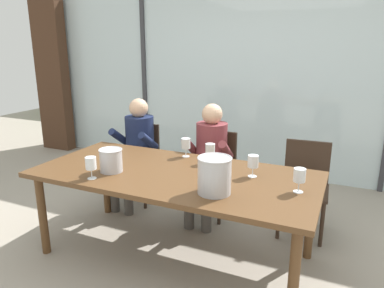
{
  "coord_description": "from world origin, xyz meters",
  "views": [
    {
      "loc": [
        1.26,
        -2.42,
        1.75
      ],
      "look_at": [
        0.0,
        0.35,
        0.91
      ],
      "focal_mm": 33.34,
      "sensor_mm": 36.0,
      "label": 1
    }
  ],
  "objects_px": {
    "ice_bucket_primary": "(111,160)",
    "wine_glass_spare_empty": "(299,176)",
    "person_maroon_top": "(209,155)",
    "wine_glass_by_left_taster": "(253,162)",
    "chair_center": "(305,180)",
    "ice_bucket_secondary": "(214,175)",
    "person_navy_polo": "(136,145)",
    "wine_glass_near_bucket": "(186,144)",
    "chair_near_curtain": "(139,156)",
    "wine_glass_center_pour": "(210,150)",
    "chair_left_of_center": "(214,166)",
    "dining_table": "(174,180)",
    "wine_glass_by_right_taster": "(91,164)"
  },
  "relations": [
    {
      "from": "chair_left_of_center",
      "to": "ice_bucket_primary",
      "type": "xyz_separation_m",
      "value": [
        -0.45,
        -1.16,
        0.35
      ]
    },
    {
      "from": "dining_table",
      "to": "chair_center",
      "type": "xyz_separation_m",
      "value": [
        0.93,
        0.93,
        -0.18
      ]
    },
    {
      "from": "chair_left_of_center",
      "to": "wine_glass_by_right_taster",
      "type": "relative_size",
      "value": 5.01
    },
    {
      "from": "person_maroon_top",
      "to": "wine_glass_by_left_taster",
      "type": "relative_size",
      "value": 6.85
    },
    {
      "from": "wine_glass_by_right_taster",
      "to": "wine_glass_spare_empty",
      "type": "relative_size",
      "value": 1.0
    },
    {
      "from": "wine_glass_near_bucket",
      "to": "wine_glass_by_right_taster",
      "type": "bearing_deg",
      "value": -117.31
    },
    {
      "from": "chair_center",
      "to": "ice_bucket_secondary",
      "type": "relative_size",
      "value": 3.33
    },
    {
      "from": "dining_table",
      "to": "chair_near_curtain",
      "type": "relative_size",
      "value": 2.63
    },
    {
      "from": "chair_left_of_center",
      "to": "wine_glass_center_pour",
      "type": "bearing_deg",
      "value": -69.51
    },
    {
      "from": "person_navy_polo",
      "to": "wine_glass_by_right_taster",
      "type": "bearing_deg",
      "value": -71.86
    },
    {
      "from": "chair_center",
      "to": "wine_glass_spare_empty",
      "type": "bearing_deg",
      "value": -89.7
    },
    {
      "from": "ice_bucket_primary",
      "to": "wine_glass_center_pour",
      "type": "xyz_separation_m",
      "value": [
        0.65,
        0.54,
        0.02
      ]
    },
    {
      "from": "chair_center",
      "to": "wine_glass_near_bucket",
      "type": "bearing_deg",
      "value": -156.38
    },
    {
      "from": "ice_bucket_secondary",
      "to": "wine_glass_center_pour",
      "type": "bearing_deg",
      "value": 114.13
    },
    {
      "from": "chair_center",
      "to": "wine_glass_by_left_taster",
      "type": "bearing_deg",
      "value": -115.67
    },
    {
      "from": "person_maroon_top",
      "to": "wine_glass_by_left_taster",
      "type": "bearing_deg",
      "value": -48.56
    },
    {
      "from": "ice_bucket_primary",
      "to": "wine_glass_spare_empty",
      "type": "bearing_deg",
      "value": 7.44
    },
    {
      "from": "person_maroon_top",
      "to": "chair_near_curtain",
      "type": "bearing_deg",
      "value": 169.3
    },
    {
      "from": "wine_glass_spare_empty",
      "to": "wine_glass_near_bucket",
      "type": "bearing_deg",
      "value": 158.41
    },
    {
      "from": "chair_center",
      "to": "wine_glass_by_left_taster",
      "type": "xyz_separation_m",
      "value": [
        -0.32,
        -0.77,
        0.37
      ]
    },
    {
      "from": "dining_table",
      "to": "ice_bucket_primary",
      "type": "height_order",
      "value": "ice_bucket_primary"
    },
    {
      "from": "chair_near_curtain",
      "to": "wine_glass_by_left_taster",
      "type": "bearing_deg",
      "value": -33.67
    },
    {
      "from": "ice_bucket_primary",
      "to": "wine_glass_by_left_taster",
      "type": "xyz_separation_m",
      "value": [
        1.08,
        0.36,
        0.02
      ]
    },
    {
      "from": "person_navy_polo",
      "to": "ice_bucket_primary",
      "type": "bearing_deg",
      "value": -66.78
    },
    {
      "from": "wine_glass_by_left_taster",
      "to": "wine_glass_spare_empty",
      "type": "relative_size",
      "value": 1.0
    },
    {
      "from": "dining_table",
      "to": "chair_center",
      "type": "distance_m",
      "value": 1.33
    },
    {
      "from": "ice_bucket_secondary",
      "to": "chair_near_curtain",
      "type": "bearing_deg",
      "value": 139.31
    },
    {
      "from": "wine_glass_center_pour",
      "to": "chair_center",
      "type": "bearing_deg",
      "value": 38.25
    },
    {
      "from": "person_navy_polo",
      "to": "ice_bucket_secondary",
      "type": "relative_size",
      "value": 4.56
    },
    {
      "from": "chair_center",
      "to": "person_navy_polo",
      "type": "height_order",
      "value": "person_navy_polo"
    },
    {
      "from": "person_maroon_top",
      "to": "wine_glass_center_pour",
      "type": "xyz_separation_m",
      "value": [
        0.19,
        -0.46,
        0.2
      ]
    },
    {
      "from": "chair_left_of_center",
      "to": "chair_center",
      "type": "distance_m",
      "value": 0.95
    },
    {
      "from": "ice_bucket_primary",
      "to": "chair_left_of_center",
      "type": "bearing_deg",
      "value": 68.63
    },
    {
      "from": "chair_center",
      "to": "ice_bucket_secondary",
      "type": "height_order",
      "value": "ice_bucket_secondary"
    },
    {
      "from": "person_maroon_top",
      "to": "chair_center",
      "type": "bearing_deg",
      "value": 5.04
    },
    {
      "from": "chair_center",
      "to": "wine_glass_by_left_taster",
      "type": "height_order",
      "value": "wine_glass_by_left_taster"
    },
    {
      "from": "person_maroon_top",
      "to": "ice_bucket_primary",
      "type": "xyz_separation_m",
      "value": [
        -0.46,
        -1.0,
        0.18
      ]
    },
    {
      "from": "wine_glass_spare_empty",
      "to": "person_maroon_top",
      "type": "bearing_deg",
      "value": 140.87
    },
    {
      "from": "person_navy_polo",
      "to": "wine_glass_spare_empty",
      "type": "relative_size",
      "value": 6.85
    },
    {
      "from": "chair_near_curtain",
      "to": "wine_glass_by_left_taster",
      "type": "height_order",
      "value": "wine_glass_by_left_taster"
    },
    {
      "from": "chair_near_curtain",
      "to": "ice_bucket_primary",
      "type": "height_order",
      "value": "ice_bucket_primary"
    },
    {
      "from": "chair_near_curtain",
      "to": "person_maroon_top",
      "type": "bearing_deg",
      "value": -15.27
    },
    {
      "from": "chair_near_curtain",
      "to": "person_maroon_top",
      "type": "xyz_separation_m",
      "value": [
        0.93,
        -0.13,
        0.17
      ]
    },
    {
      "from": "wine_glass_by_right_taster",
      "to": "ice_bucket_secondary",
      "type": "bearing_deg",
      "value": 7.85
    },
    {
      "from": "person_navy_polo",
      "to": "wine_glass_near_bucket",
      "type": "xyz_separation_m",
      "value": [
        0.8,
        -0.38,
        0.2
      ]
    },
    {
      "from": "chair_near_curtain",
      "to": "wine_glass_spare_empty",
      "type": "relative_size",
      "value": 5.01
    },
    {
      "from": "dining_table",
      "to": "ice_bucket_primary",
      "type": "bearing_deg",
      "value": -157.99
    },
    {
      "from": "ice_bucket_primary",
      "to": "wine_glass_near_bucket",
      "type": "xyz_separation_m",
      "value": [
        0.38,
        0.62,
        0.02
      ]
    },
    {
      "from": "chair_left_of_center",
      "to": "ice_bucket_secondary",
      "type": "distance_m",
      "value": 1.37
    },
    {
      "from": "wine_glass_spare_empty",
      "to": "ice_bucket_primary",
      "type": "bearing_deg",
      "value": -172.56
    }
  ]
}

